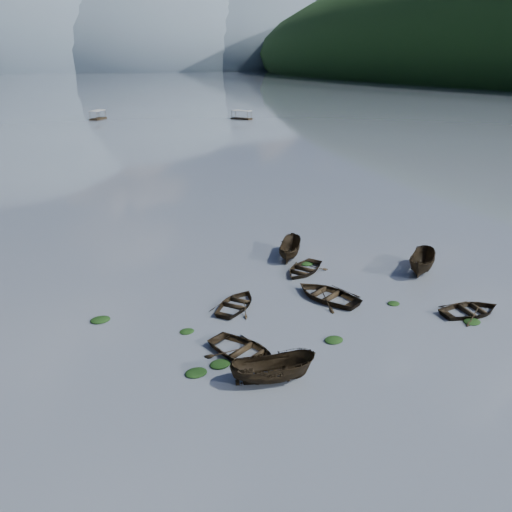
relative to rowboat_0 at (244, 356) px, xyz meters
name	(u,v)px	position (x,y,z in m)	size (l,w,h in m)	color
ground_plane	(349,372)	(4.36, -3.46, 0.00)	(2400.00, 2400.00, 0.00)	slate
haze_mtn_c	(126,69)	(144.36, 896.54, 0.00)	(520.00, 520.00, 260.00)	#475666
haze_mtn_d	(226,69)	(324.36, 896.54, 0.00)	(520.00, 520.00, 220.00)	#475666
rowboat_0	(244,356)	(0.00, 0.00, 0.00)	(3.15, 4.41, 0.91)	black
rowboat_1	(237,307)	(1.71, 5.51, 0.00)	(2.77, 3.88, 0.80)	black
rowboat_2	(273,381)	(0.46, -2.66, 0.00)	(1.61, 4.29, 1.65)	black
rowboat_3	(327,298)	(7.71, 4.28, 0.00)	(3.32, 4.64, 0.96)	black
rowboat_4	(470,313)	(14.86, -1.11, 0.00)	(2.87, 4.02, 0.83)	black
rowboat_5	(421,271)	(16.56, 5.42, 0.00)	(1.71, 4.53, 1.75)	black
rowboat_7	(303,272)	(8.35, 8.83, 0.00)	(2.88, 4.04, 0.84)	black
rowboat_8	(289,257)	(8.76, 11.98, 0.00)	(1.56, 4.15, 1.60)	black
weed_clump_0	(220,365)	(-1.48, -0.33, 0.00)	(1.10, 0.90, 0.24)	black
weed_clump_1	(196,374)	(-2.85, -0.59, 0.00)	(1.13, 0.91, 0.25)	black
weed_clump_2	(334,341)	(5.24, -0.59, 0.00)	(1.10, 0.88, 0.24)	black
weed_clump_3	(394,304)	(11.24, 1.83, 0.00)	(0.83, 0.70, 0.19)	black
weed_clump_4	(472,322)	(14.05, -2.05, 0.00)	(1.09, 0.86, 0.23)	black
weed_clump_5	(100,321)	(-6.61, 7.03, 0.00)	(1.20, 0.97, 0.25)	black
weed_clump_6	(187,332)	(-2.13, 3.66, 0.00)	(0.87, 0.72, 0.18)	black
weed_clump_7	(307,264)	(9.32, 10.04, 0.00)	(1.15, 0.92, 0.25)	black
pontoon_centre	(98,119)	(6.83, 121.96, 0.00)	(2.39, 5.74, 2.20)	black
pontoon_right	(242,119)	(42.27, 107.00, 0.00)	(2.35, 5.65, 2.16)	black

